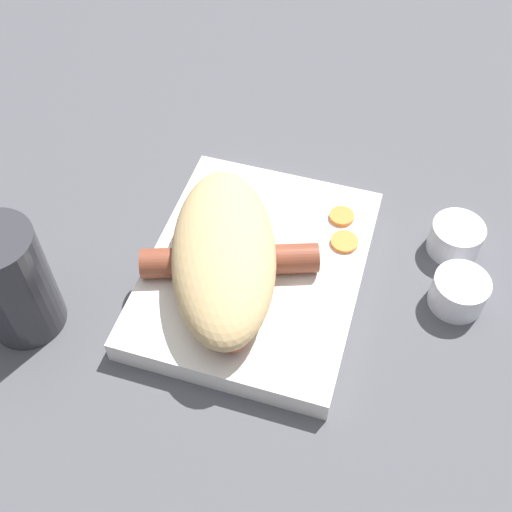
{
  "coord_description": "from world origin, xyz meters",
  "views": [
    {
      "loc": [
        -0.34,
        -0.1,
        0.48
      ],
      "look_at": [
        0.0,
        0.0,
        0.03
      ],
      "focal_mm": 45.0,
      "sensor_mm": 36.0,
      "label": 1
    }
  ],
  "objects_px": {
    "sausage": "(230,261)",
    "condiment_cup_near": "(458,293)",
    "food_tray": "(256,271)",
    "drink_glass": "(12,282)",
    "condiment_cup_far": "(455,239)",
    "bread_roll": "(224,253)"
  },
  "relations": [
    {
      "from": "sausage",
      "to": "condiment_cup_near",
      "type": "distance_m",
      "value": 0.2
    },
    {
      "from": "food_tray",
      "to": "condiment_cup_near",
      "type": "bearing_deg",
      "value": -81.46
    },
    {
      "from": "sausage",
      "to": "condiment_cup_near",
      "type": "xyz_separation_m",
      "value": [
        0.04,
        -0.2,
        -0.02
      ]
    },
    {
      "from": "food_tray",
      "to": "drink_glass",
      "type": "height_order",
      "value": "drink_glass"
    },
    {
      "from": "food_tray",
      "to": "sausage",
      "type": "xyz_separation_m",
      "value": [
        -0.01,
        0.02,
        0.03
      ]
    },
    {
      "from": "food_tray",
      "to": "condiment_cup_far",
      "type": "bearing_deg",
      "value": -62.41
    },
    {
      "from": "sausage",
      "to": "condiment_cup_near",
      "type": "relative_size",
      "value": 3.51
    },
    {
      "from": "condiment_cup_far",
      "to": "drink_glass",
      "type": "height_order",
      "value": "drink_glass"
    },
    {
      "from": "bread_roll",
      "to": "condiment_cup_near",
      "type": "distance_m",
      "value": 0.21
    },
    {
      "from": "condiment_cup_near",
      "to": "condiment_cup_far",
      "type": "relative_size",
      "value": 1.0
    },
    {
      "from": "bread_roll",
      "to": "drink_glass",
      "type": "bearing_deg",
      "value": 117.88
    },
    {
      "from": "drink_glass",
      "to": "food_tray",
      "type": "bearing_deg",
      "value": -60.63
    },
    {
      "from": "sausage",
      "to": "condiment_cup_far",
      "type": "distance_m",
      "value": 0.22
    },
    {
      "from": "sausage",
      "to": "drink_glass",
      "type": "distance_m",
      "value": 0.18
    },
    {
      "from": "sausage",
      "to": "drink_glass",
      "type": "relative_size",
      "value": 1.56
    },
    {
      "from": "food_tray",
      "to": "bread_roll",
      "type": "xyz_separation_m",
      "value": [
        -0.02,
        0.02,
        0.04
      ]
    },
    {
      "from": "condiment_cup_far",
      "to": "drink_glass",
      "type": "bearing_deg",
      "value": 118.51
    },
    {
      "from": "condiment_cup_near",
      "to": "condiment_cup_far",
      "type": "distance_m",
      "value": 0.06
    },
    {
      "from": "food_tray",
      "to": "condiment_cup_far",
      "type": "height_order",
      "value": "condiment_cup_far"
    },
    {
      "from": "sausage",
      "to": "drink_glass",
      "type": "height_order",
      "value": "drink_glass"
    },
    {
      "from": "food_tray",
      "to": "bread_roll",
      "type": "relative_size",
      "value": 1.12
    },
    {
      "from": "food_tray",
      "to": "bread_roll",
      "type": "height_order",
      "value": "bread_roll"
    }
  ]
}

